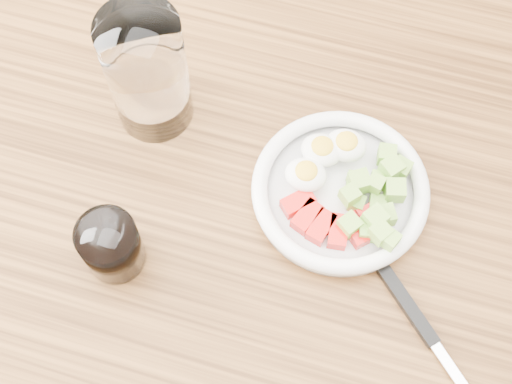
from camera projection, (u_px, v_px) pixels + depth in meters
ground at (259, 352)px, 1.50m from camera, size 4.00×4.00×0.00m
dining_table at (261, 243)px, 0.89m from camera, size 1.50×0.90×0.77m
bowl at (341, 189)px, 0.79m from camera, size 0.20×0.20×0.05m
fork at (422, 326)px, 0.74m from camera, size 0.17×0.16×0.01m
water_glass at (147, 73)px, 0.78m from camera, size 0.09×0.09×0.16m
coffee_glass at (111, 246)px, 0.75m from camera, size 0.06×0.06×0.07m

